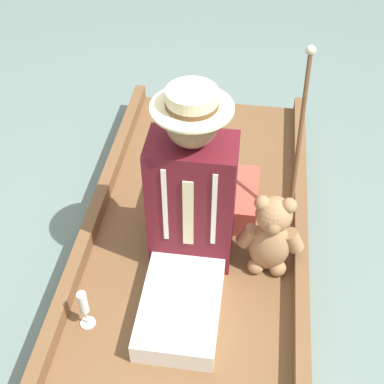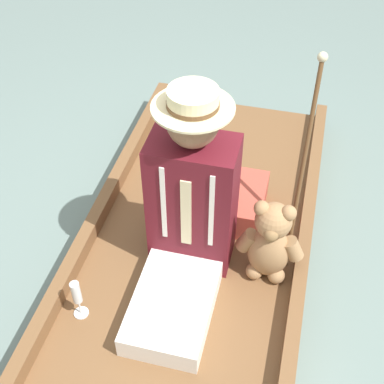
{
  "view_description": "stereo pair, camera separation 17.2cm",
  "coord_description": "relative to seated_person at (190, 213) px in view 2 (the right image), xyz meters",
  "views": [
    {
      "loc": [
        -0.22,
        1.54,
        2.07
      ],
      "look_at": [
        -0.0,
        -0.03,
        0.53
      ],
      "focal_mm": 50.0,
      "sensor_mm": 36.0,
      "label": 1
    },
    {
      "loc": [
        -0.39,
        1.51,
        2.07
      ],
      "look_at": [
        -0.0,
        -0.03,
        0.53
      ],
      "focal_mm": 50.0,
      "sensor_mm": 36.0,
      "label": 2
    }
  ],
  "objects": [
    {
      "name": "ground_plane",
      "position": [
        0.0,
        -0.01,
        -0.45
      ],
      "size": [
        16.0,
        16.0,
        0.0
      ],
      "primitive_type": "plane",
      "color": "slate"
    },
    {
      "name": "punt_boat",
      "position": [
        0.0,
        -0.01,
        -0.39
      ],
      "size": [
        1.07,
        2.64,
        0.19
      ],
      "color": "brown",
      "rests_on": "ground_plane"
    },
    {
      "name": "walking_cane",
      "position": [
        -0.43,
        -0.33,
        0.17
      ],
      "size": [
        0.04,
        0.41,
        0.89
      ],
      "color": "brown",
      "rests_on": "punt_boat"
    },
    {
      "name": "seated_person",
      "position": [
        0.0,
        0.0,
        0.0
      ],
      "size": [
        0.37,
        0.75,
        0.9
      ],
      "rotation": [
        0.0,
        0.0,
        -0.16
      ],
      "color": "white",
      "rests_on": "punt_boat"
    },
    {
      "name": "teddy_bear",
      "position": [
        -0.35,
        -0.04,
        -0.14
      ],
      "size": [
        0.3,
        0.18,
        0.43
      ],
      "color": "#9E754C",
      "rests_on": "punt_boat"
    },
    {
      "name": "wine_glass",
      "position": [
        0.39,
        0.37,
        -0.21
      ],
      "size": [
        0.06,
        0.06,
        0.21
      ],
      "color": "silver",
      "rests_on": "punt_boat"
    },
    {
      "name": "seat_cushion",
      "position": [
        -0.03,
        -0.38,
        -0.26
      ],
      "size": [
        0.51,
        0.36,
        0.16
      ],
      "color": "#B24738",
      "rests_on": "punt_boat"
    }
  ]
}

